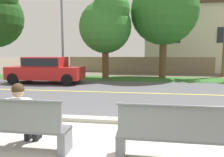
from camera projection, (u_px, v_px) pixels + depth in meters
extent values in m
plane|color=#665B4C|center=(127.00, 87.00, 11.11)|extent=(140.00, 140.00, 0.00)
cube|color=#ADA89E|center=(109.00, 120.00, 5.56)|extent=(44.00, 0.30, 0.11)
cube|color=#515156|center=(124.00, 93.00, 9.64)|extent=(52.00, 8.00, 0.01)
cube|color=#E0CC4C|center=(124.00, 93.00, 9.64)|extent=(48.00, 0.14, 0.01)
cube|color=#2D6026|center=(131.00, 79.00, 14.78)|extent=(48.00, 2.80, 0.02)
cube|color=slate|center=(65.00, 141.00, 3.85)|extent=(0.14, 0.40, 0.45)
cube|color=slate|center=(15.00, 127.00, 3.97)|extent=(2.08, 0.44, 0.05)
cube|color=slate|center=(7.00, 115.00, 3.74)|extent=(2.00, 0.12, 0.52)
cylinder|color=slate|center=(6.00, 100.00, 3.70)|extent=(2.08, 0.04, 0.04)
cube|color=slate|center=(121.00, 144.00, 3.70)|extent=(0.14, 0.40, 0.45)
cube|color=slate|center=(179.00, 136.00, 3.53)|extent=(2.08, 0.44, 0.05)
cube|color=slate|center=(182.00, 124.00, 3.31)|extent=(2.00, 0.12, 0.52)
cylinder|color=slate|center=(183.00, 106.00, 3.26)|extent=(2.08, 0.04, 0.04)
cylinder|color=black|center=(21.00, 120.00, 4.14)|extent=(0.15, 0.42, 0.15)
cylinder|color=black|center=(29.00, 120.00, 4.11)|extent=(0.15, 0.42, 0.15)
cylinder|color=black|center=(27.00, 131.00, 4.36)|extent=(0.12, 0.12, 0.43)
cube|color=black|center=(29.00, 138.00, 4.46)|extent=(0.09, 0.24, 0.07)
cylinder|color=black|center=(35.00, 131.00, 4.34)|extent=(0.12, 0.12, 0.43)
cube|color=black|center=(37.00, 138.00, 4.44)|extent=(0.09, 0.24, 0.07)
cube|color=silver|center=(19.00, 113.00, 3.92)|extent=(0.34, 0.20, 0.52)
cylinder|color=silver|center=(9.00, 111.00, 3.97)|extent=(0.09, 0.09, 0.46)
cylinder|color=silver|center=(30.00, 112.00, 3.90)|extent=(0.09, 0.09, 0.46)
sphere|color=tan|center=(18.00, 91.00, 3.88)|extent=(0.21, 0.21, 0.21)
sphere|color=#382819|center=(18.00, 89.00, 3.88)|extent=(0.22, 0.22, 0.22)
cube|color=red|center=(46.00, 73.00, 12.63)|extent=(4.30, 1.76, 0.72)
cube|color=red|center=(46.00, 62.00, 12.56)|extent=(2.24, 1.58, 0.60)
cube|color=black|center=(46.00, 62.00, 12.55)|extent=(2.15, 1.62, 0.43)
cylinder|color=black|center=(67.00, 80.00, 11.61)|extent=(0.64, 0.18, 0.64)
cylinder|color=black|center=(77.00, 77.00, 13.26)|extent=(0.64, 0.18, 0.64)
cylinder|color=black|center=(13.00, 79.00, 12.08)|extent=(0.64, 0.18, 0.64)
cylinder|color=black|center=(29.00, 76.00, 13.73)|extent=(0.64, 0.18, 0.64)
cylinder|color=gray|center=(62.00, 24.00, 14.63)|extent=(0.16, 0.16, 7.52)
cylinder|color=brown|center=(105.00, 63.00, 14.63)|extent=(0.44, 0.44, 2.19)
sphere|color=#33752D|center=(105.00, 27.00, 14.34)|extent=(3.51, 3.51, 3.51)
sphere|color=#33752D|center=(111.00, 10.00, 13.89)|extent=(2.46, 2.46, 2.46)
cylinder|color=brown|center=(163.00, 57.00, 15.25)|extent=(0.50, 0.50, 2.91)
sphere|color=#2D6B28|center=(164.00, 11.00, 14.86)|extent=(4.65, 4.65, 4.65)
cube|color=gray|center=(139.00, 65.00, 19.50)|extent=(13.00, 0.36, 1.40)
cube|color=beige|center=(190.00, 41.00, 21.62)|extent=(9.13, 6.40, 5.96)
cube|color=brown|center=(192.00, 7.00, 21.23)|extent=(9.86, 6.91, 0.60)
cube|color=#232833|center=(174.00, 35.00, 18.72)|extent=(1.10, 0.06, 1.30)
cube|color=#232833|center=(224.00, 35.00, 18.11)|extent=(1.10, 0.06, 1.30)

